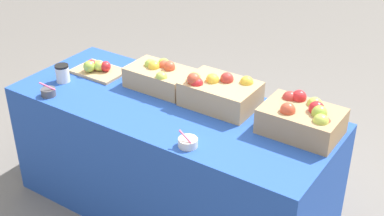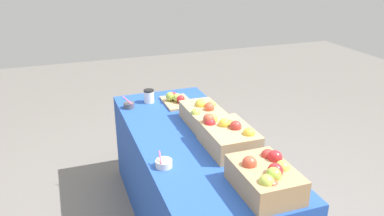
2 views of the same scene
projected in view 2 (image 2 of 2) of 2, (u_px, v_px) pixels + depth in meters
The scene contains 8 objects.
table at pixel (192, 183), 2.78m from camera, with size 1.90×0.76×0.74m, color #234CAD.
apple_crate_left at pixel (266, 177), 2.01m from camera, with size 0.40×0.28×0.19m.
apple_crate_middle at pixel (228, 136), 2.46m from camera, with size 0.41×0.28×0.20m.
apple_crate_right at pixel (203, 114), 2.82m from camera, with size 0.39×0.24×0.17m.
cutting_board_front at pixel (176, 99), 3.20m from camera, with size 0.32×0.22×0.09m.
sample_bowl_near at pixel (164, 163), 2.26m from camera, with size 0.10×0.10×0.09m.
sample_bowl_mid at pixel (129, 105), 3.11m from camera, with size 0.09×0.09×0.10m.
coffee_cup at pixel (149, 96), 3.21m from camera, with size 0.08×0.08×0.11m.
Camera 2 is at (2.24, -0.80, 1.91)m, focal length 36.55 mm.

